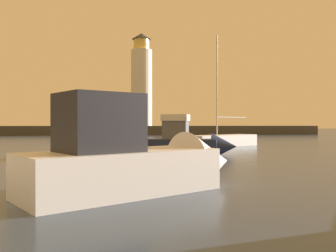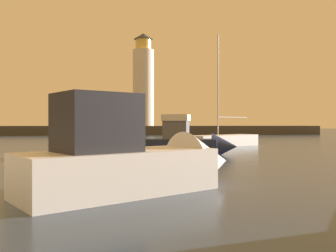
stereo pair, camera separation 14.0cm
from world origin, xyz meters
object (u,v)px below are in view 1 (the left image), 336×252
(motorboat_1, at_px, (192,142))
(sailboat_moored, at_px, (223,140))
(lighthouse, at_px, (142,82))
(motorboat_2, at_px, (147,160))

(motorboat_1, distance_m, sailboat_moored, 9.66)
(lighthouse, bearing_deg, motorboat_2, -91.63)
(motorboat_1, bearing_deg, lighthouse, 92.39)
(lighthouse, relative_size, motorboat_1, 2.75)
(motorboat_1, xyz_separation_m, motorboat_2, (-3.62, -13.28, 0.10))
(lighthouse, xyz_separation_m, motorboat_1, (1.93, -46.22, -9.13))
(lighthouse, height_order, sailboat_moored, lighthouse)
(lighthouse, distance_m, motorboat_2, 60.20)
(motorboat_1, relative_size, sailboat_moored, 0.63)
(motorboat_1, relative_size, motorboat_2, 0.84)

